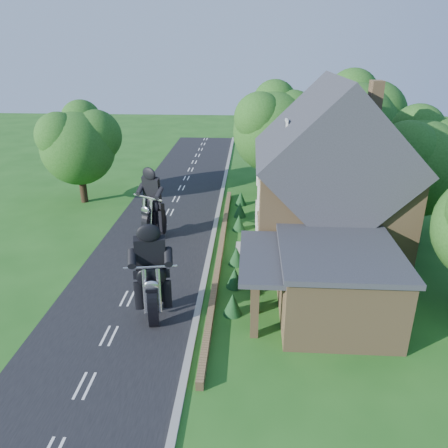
# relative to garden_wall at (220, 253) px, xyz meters

# --- Properties ---
(ground) EXTENTS (120.00, 120.00, 0.00)m
(ground) POSITION_rel_garden_wall_xyz_m (-4.30, -5.00, -0.20)
(ground) COLOR #1D5517
(ground) RESTS_ON ground
(road) EXTENTS (7.00, 80.00, 0.02)m
(road) POSITION_rel_garden_wall_xyz_m (-4.30, -5.00, -0.19)
(road) COLOR black
(road) RESTS_ON ground
(kerb) EXTENTS (0.30, 80.00, 0.12)m
(kerb) POSITION_rel_garden_wall_xyz_m (-0.65, -5.00, -0.14)
(kerb) COLOR gray
(kerb) RESTS_ON ground
(garden_wall) EXTENTS (0.30, 22.00, 0.40)m
(garden_wall) POSITION_rel_garden_wall_xyz_m (0.00, 0.00, 0.00)
(garden_wall) COLOR olive
(garden_wall) RESTS_ON ground
(house) EXTENTS (9.54, 8.64, 10.24)m
(house) POSITION_rel_garden_wall_xyz_m (6.19, 1.00, 4.14)
(house) COLOR olive
(house) RESTS_ON ground
(annex) EXTENTS (7.05, 5.94, 3.44)m
(annex) POSITION_rel_garden_wall_xyz_m (5.57, -5.80, 1.57)
(annex) COLOR olive
(annex) RESTS_ON ground
(tree_house_right) EXTENTS (6.51, 6.00, 8.40)m
(tree_house_right) POSITION_rel_garden_wall_xyz_m (12.35, 3.62, 4.99)
(tree_house_right) COLOR black
(tree_house_right) RESTS_ON ground
(tree_behind_house) EXTENTS (7.81, 7.20, 10.08)m
(tree_behind_house) POSITION_rel_garden_wall_xyz_m (9.88, 11.14, 6.03)
(tree_behind_house) COLOR black
(tree_behind_house) RESTS_ON ground
(tree_behind_left) EXTENTS (6.94, 6.40, 9.16)m
(tree_behind_left) POSITION_rel_garden_wall_xyz_m (3.86, 12.13, 5.53)
(tree_behind_left) COLOR black
(tree_behind_left) RESTS_ON ground
(tree_far_road) EXTENTS (6.08, 5.60, 7.84)m
(tree_far_road) POSITION_rel_garden_wall_xyz_m (-11.16, 9.11, 4.64)
(tree_far_road) COLOR black
(tree_far_road) RESTS_ON ground
(shrub_a) EXTENTS (0.90, 0.90, 1.10)m
(shrub_a) POSITION_rel_garden_wall_xyz_m (1.00, -6.00, 0.35)
(shrub_a) COLOR #113717
(shrub_a) RESTS_ON ground
(shrub_b) EXTENTS (0.90, 0.90, 1.10)m
(shrub_b) POSITION_rel_garden_wall_xyz_m (1.00, -3.50, 0.35)
(shrub_b) COLOR #113717
(shrub_b) RESTS_ON ground
(shrub_c) EXTENTS (0.90, 0.90, 1.10)m
(shrub_c) POSITION_rel_garden_wall_xyz_m (1.00, -1.00, 0.35)
(shrub_c) COLOR #113717
(shrub_c) RESTS_ON ground
(shrub_d) EXTENTS (0.90, 0.90, 1.10)m
(shrub_d) POSITION_rel_garden_wall_xyz_m (1.00, 4.00, 0.35)
(shrub_d) COLOR #113717
(shrub_d) RESTS_ON ground
(shrub_e) EXTENTS (0.90, 0.90, 1.10)m
(shrub_e) POSITION_rel_garden_wall_xyz_m (1.00, 6.50, 0.35)
(shrub_e) COLOR #113717
(shrub_e) RESTS_ON ground
(shrub_f) EXTENTS (0.90, 0.90, 1.10)m
(shrub_f) POSITION_rel_garden_wall_xyz_m (1.00, 9.00, 0.35)
(shrub_f) COLOR #113717
(shrub_f) RESTS_ON ground
(motorcycle_lead) EXTENTS (0.65, 1.59, 1.44)m
(motorcycle_lead) POSITION_rel_garden_wall_xyz_m (-2.58, -6.57, 0.52)
(motorcycle_lead) COLOR black
(motorcycle_lead) RESTS_ON ground
(motorcycle_follow) EXTENTS (1.08, 1.53, 1.43)m
(motorcycle_follow) POSITION_rel_garden_wall_xyz_m (-4.46, 2.42, 0.51)
(motorcycle_follow) COLOR black
(motorcycle_follow) RESTS_ON ground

